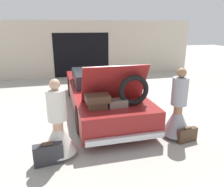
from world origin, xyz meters
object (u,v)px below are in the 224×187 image
at_px(suitcase_beside_left_person, 48,154).
at_px(car, 101,92).
at_px(person_left, 58,130).
at_px(person_right, 178,113).
at_px(suitcase_beside_right_person, 187,135).

bearing_deg(suitcase_beside_left_person, car, 59.00).
bearing_deg(person_left, person_right, 88.54).
distance_m(car, person_right, 2.62).
height_order(car, suitcase_beside_left_person, car).
xyz_separation_m(car, suitcase_beside_right_person, (1.47, -2.53, -0.39)).
distance_m(car, person_left, 2.71).
height_order(car, suitcase_beside_right_person, car).
relative_size(person_right, suitcase_beside_right_person, 3.29).
distance_m(person_left, suitcase_beside_left_person, 0.49).
xyz_separation_m(person_right, suitcase_beside_right_person, (0.11, -0.29, -0.42)).
height_order(person_left, suitcase_beside_right_person, person_left).
bearing_deg(suitcase_beside_right_person, car, 120.15).
height_order(car, person_right, car).
distance_m(suitcase_beside_left_person, suitcase_beside_right_person, 3.04).
bearing_deg(person_left, suitcase_beside_left_person, -42.52).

